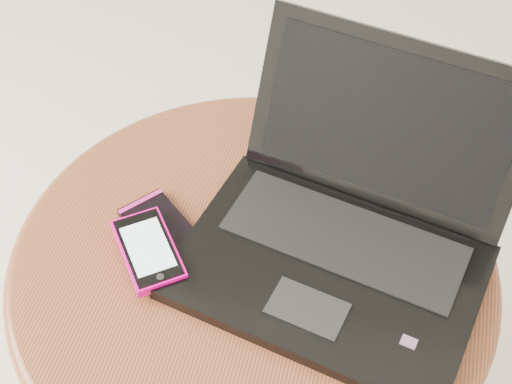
# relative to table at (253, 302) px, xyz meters

# --- Properties ---
(table) EXTENTS (0.56, 0.56, 0.45)m
(table) POSITION_rel_table_xyz_m (0.00, 0.00, 0.00)
(table) COLOR brown
(table) RESTS_ON ground
(laptop) EXTENTS (0.38, 0.37, 0.20)m
(laptop) POSITION_rel_table_xyz_m (0.10, 0.04, 0.13)
(laptop) COLOR black
(laptop) RESTS_ON table
(phone_black) EXTENTS (0.12, 0.12, 0.01)m
(phone_black) POSITION_rel_table_xyz_m (-0.11, 0.01, 0.10)
(phone_black) COLOR black
(phone_black) RESTS_ON table
(phone_pink) EXTENTS (0.11, 0.12, 0.01)m
(phone_pink) POSITION_rel_table_xyz_m (-0.11, -0.03, 0.11)
(phone_pink) COLOR #ED008B
(phone_pink) RESTS_ON phone_black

